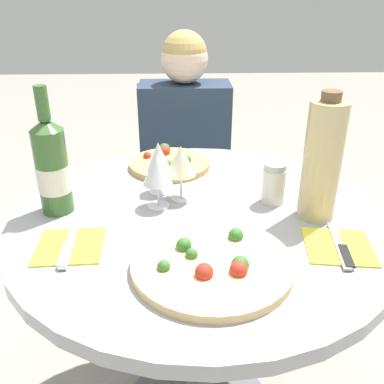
{
  "coord_description": "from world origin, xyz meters",
  "views": [
    {
      "loc": [
        -0.05,
        -0.98,
        1.33
      ],
      "look_at": [
        -0.02,
        -0.07,
        0.88
      ],
      "focal_mm": 40.0,
      "sensor_mm": 36.0,
      "label": 1
    }
  ],
  "objects_px": {
    "chair_behind_diner": "(185,190)",
    "wine_bottle": "(52,167)",
    "tall_carafe": "(322,161)",
    "pizza_large": "(212,263)",
    "seated_diner": "(186,187)",
    "dining_table": "(200,263)"
  },
  "relations": [
    {
      "from": "tall_carafe",
      "to": "seated_diner",
      "type": "bearing_deg",
      "value": 114.07
    },
    {
      "from": "chair_behind_diner",
      "to": "pizza_large",
      "type": "height_order",
      "value": "chair_behind_diner"
    },
    {
      "from": "chair_behind_diner",
      "to": "tall_carafe",
      "type": "height_order",
      "value": "tall_carafe"
    },
    {
      "from": "chair_behind_diner",
      "to": "wine_bottle",
      "type": "height_order",
      "value": "wine_bottle"
    },
    {
      "from": "chair_behind_diner",
      "to": "pizza_large",
      "type": "xyz_separation_m",
      "value": [
        0.04,
        -1.08,
        0.35
      ]
    },
    {
      "from": "chair_behind_diner",
      "to": "seated_diner",
      "type": "height_order",
      "value": "seated_diner"
    },
    {
      "from": "seated_diner",
      "to": "tall_carafe",
      "type": "distance_m",
      "value": 0.89
    },
    {
      "from": "tall_carafe",
      "to": "chair_behind_diner",
      "type": "bearing_deg",
      "value": 110.4
    },
    {
      "from": "dining_table",
      "to": "tall_carafe",
      "type": "distance_m",
      "value": 0.43
    },
    {
      "from": "seated_diner",
      "to": "tall_carafe",
      "type": "xyz_separation_m",
      "value": [
        0.32,
        -0.72,
        0.41
      ]
    },
    {
      "from": "dining_table",
      "to": "seated_diner",
      "type": "bearing_deg",
      "value": 92.18
    },
    {
      "from": "wine_bottle",
      "to": "tall_carafe",
      "type": "bearing_deg",
      "value": -4.39
    },
    {
      "from": "dining_table",
      "to": "chair_behind_diner",
      "type": "height_order",
      "value": "chair_behind_diner"
    },
    {
      "from": "seated_diner",
      "to": "wine_bottle",
      "type": "relative_size",
      "value": 3.5
    },
    {
      "from": "dining_table",
      "to": "tall_carafe",
      "type": "relative_size",
      "value": 3.04
    },
    {
      "from": "pizza_large",
      "to": "tall_carafe",
      "type": "distance_m",
      "value": 0.38
    },
    {
      "from": "chair_behind_diner",
      "to": "tall_carafe",
      "type": "xyz_separation_m",
      "value": [
        0.32,
        -0.87,
        0.5
      ]
    },
    {
      "from": "chair_behind_diner",
      "to": "pizza_large",
      "type": "bearing_deg",
      "value": 92.11
    },
    {
      "from": "pizza_large",
      "to": "tall_carafe",
      "type": "xyz_separation_m",
      "value": [
        0.28,
        0.22,
        0.14
      ]
    },
    {
      "from": "wine_bottle",
      "to": "chair_behind_diner",
      "type": "bearing_deg",
      "value": 66.79
    },
    {
      "from": "tall_carafe",
      "to": "wine_bottle",
      "type": "bearing_deg",
      "value": 175.61
    },
    {
      "from": "dining_table",
      "to": "tall_carafe",
      "type": "xyz_separation_m",
      "value": [
        0.3,
        -0.02,
        0.31
      ]
    }
  ]
}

